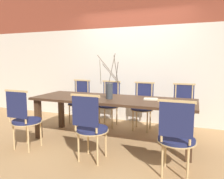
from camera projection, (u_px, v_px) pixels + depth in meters
The scene contains 12 objects.
ground_plane at pixel (112, 141), 3.79m from camera, with size 16.00×16.00×0.00m, color #A87F51.
wall_rear at pixel (134, 51), 4.85m from camera, with size 12.00×0.06×3.20m.
dining_table at pixel (112, 103), 3.71m from camera, with size 2.75×0.92×0.75m.
chair_near_leftend at pixel (24, 118), 3.37m from camera, with size 0.46×0.46×0.95m.
chair_near_left at pixel (90, 126), 2.96m from camera, with size 0.46×0.46×0.95m.
chair_near_center at pixel (176, 136), 2.56m from camera, with size 0.46×0.46×0.95m.
chair_far_leftend at pixel (79, 100), 4.88m from camera, with size 0.46×0.46×0.95m.
chair_far_left at pixel (109, 102), 4.63m from camera, with size 0.46×0.46×0.95m.
chair_far_center at pixel (143, 105), 4.37m from camera, with size 0.46×0.46×0.95m.
chair_far_right at pixel (183, 108), 4.09m from camera, with size 0.46×0.46×0.95m.
vase_centerpiece at pixel (109, 90), 3.62m from camera, with size 0.44×0.41×0.75m.
book_stack at pixel (151, 99), 3.56m from camera, with size 0.24×0.18×0.02m.
Camera 1 is at (1.31, -3.40, 1.38)m, focal length 35.00 mm.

